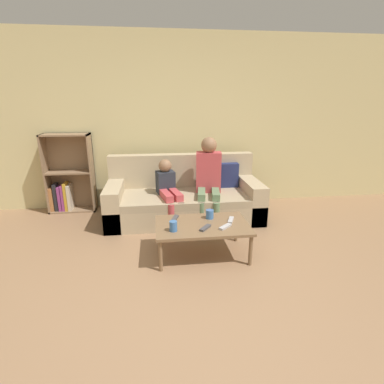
# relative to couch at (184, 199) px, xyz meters

# --- Properties ---
(ground_plane) EXTENTS (22.00, 22.00, 0.00)m
(ground_plane) POSITION_rel_couch_xyz_m (-0.10, -1.99, -0.28)
(ground_plane) COLOR #997251
(wall_back) EXTENTS (12.00, 0.06, 2.60)m
(wall_back) POSITION_rel_couch_xyz_m (-0.10, 0.65, 1.02)
(wall_back) COLOR beige
(wall_back) RESTS_ON ground_plane
(couch) EXTENTS (2.14, 0.94, 0.87)m
(couch) POSITION_rel_couch_xyz_m (0.00, 0.00, 0.00)
(couch) COLOR tan
(couch) RESTS_ON ground_plane
(bookshelf) EXTENTS (0.68, 0.28, 1.17)m
(bookshelf) POSITION_rel_couch_xyz_m (-1.72, 0.50, 0.20)
(bookshelf) COLOR #8E7051
(bookshelf) RESTS_ON ground_plane
(coffee_table) EXTENTS (1.00, 0.64, 0.36)m
(coffee_table) POSITION_rel_couch_xyz_m (0.08, -1.13, 0.05)
(coffee_table) COLOR brown
(coffee_table) RESTS_ON ground_plane
(person_adult) EXTENTS (0.41, 0.68, 1.16)m
(person_adult) POSITION_rel_couch_xyz_m (0.33, -0.09, 0.38)
(person_adult) COLOR #66845B
(person_adult) RESTS_ON ground_plane
(person_child) EXTENTS (0.37, 0.67, 0.86)m
(person_child) POSITION_rel_couch_xyz_m (-0.23, -0.15, 0.21)
(person_child) COLOR #C6474C
(person_child) RESTS_ON ground_plane
(cup_near) EXTENTS (0.09, 0.09, 0.10)m
(cup_near) POSITION_rel_couch_xyz_m (0.19, -0.98, 0.14)
(cup_near) COLOR #3D70B2
(cup_near) RESTS_ON coffee_table
(cup_far) EXTENTS (0.08, 0.08, 0.11)m
(cup_far) POSITION_rel_couch_xyz_m (-0.24, -1.26, 0.14)
(cup_far) COLOR #3D70B2
(cup_far) RESTS_ON coffee_table
(tv_remote_0) EXTENTS (0.10, 0.18, 0.02)m
(tv_remote_0) POSITION_rel_couch_xyz_m (-0.20, -0.96, 0.10)
(tv_remote_0) COLOR #47474C
(tv_remote_0) RESTS_ON coffee_table
(tv_remote_1) EXTENTS (0.16, 0.15, 0.02)m
(tv_remote_1) POSITION_rel_couch_xyz_m (0.31, -1.25, 0.10)
(tv_remote_1) COLOR #B7B7BC
(tv_remote_1) RESTS_ON coffee_table
(tv_remote_2) EXTENTS (0.14, 0.16, 0.02)m
(tv_remote_2) POSITION_rel_couch_xyz_m (0.09, -1.25, 0.10)
(tv_remote_2) COLOR #47474C
(tv_remote_2) RESTS_ON coffee_table
(tv_remote_3) EXTENTS (0.11, 0.18, 0.02)m
(tv_remote_3) POSITION_rel_couch_xyz_m (0.41, -1.08, 0.10)
(tv_remote_3) COLOR #B7B7BC
(tv_remote_3) RESTS_ON coffee_table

